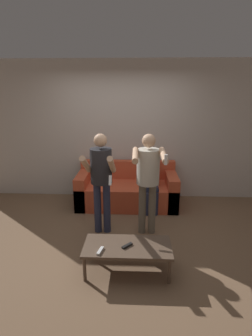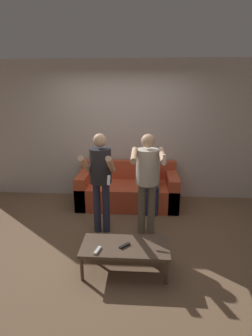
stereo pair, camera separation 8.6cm
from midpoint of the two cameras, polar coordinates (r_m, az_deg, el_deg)
name	(u,v)px [view 1 (the left image)]	position (r m, az deg, el deg)	size (l,w,h in m)	color
ground_plane	(115,237)	(4.10, -3.08, -14.80)	(14.00, 14.00, 0.00)	brown
wall_back	(121,131)	(5.24, -1.58, 7.99)	(6.40, 0.06, 2.70)	beige
couch	(127,190)	(5.06, -0.23, -4.90)	(1.87, 0.86, 0.79)	#C64C2D
person_standing_left	(101,174)	(3.86, -6.07, -1.27)	(0.44, 0.66, 1.55)	#282D47
person_standing_right	(148,173)	(3.81, 4.18, -1.12)	(0.45, 0.74, 1.55)	#6B6051
person_seated	(151,177)	(4.77, 5.03, -1.95)	(0.30, 0.53, 1.14)	#282D47
coffee_table	(127,248)	(3.29, -0.47, -17.01)	(1.05, 0.50, 0.35)	brown
remote_near	(100,251)	(3.18, -6.44, -17.46)	(0.07, 0.15, 0.02)	white
remote_far	(127,246)	(3.25, -0.55, -16.55)	(0.13, 0.13, 0.02)	black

